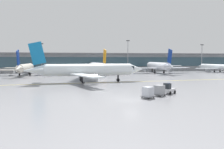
{
  "coord_description": "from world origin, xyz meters",
  "views": [
    {
      "loc": [
        -11.14,
        -34.89,
        6.87
      ],
      "look_at": [
        0.6,
        17.08,
        3.0
      ],
      "focal_mm": 36.04,
      "sensor_mm": 36.0,
      "label": 1
    }
  ],
  "objects": [
    {
      "name": "baggage_tug",
      "position": [
        9.04,
        4.69,
        0.89
      ],
      "size": [
        2.95,
        2.6,
        2.1
      ],
      "rotation": [
        0.0,
        0.0,
        0.56
      ],
      "color": "silver",
      "rests_on": "ground_plane"
    },
    {
      "name": "taxiway_centreline_stripe",
      "position": [
        -3.42,
        27.3,
        0.0
      ],
      "size": [
        109.97,
        3.38,
        0.01
      ],
      "primitive_type": "cube",
      "rotation": [
        0.0,
        0.0,
        0.03
      ],
      "color": "yellow",
      "rests_on": "ground_plane"
    },
    {
      "name": "gate_airplane_3",
      "position": [
        32.79,
        61.97,
        3.24
      ],
      "size": [
        30.29,
        32.65,
        10.81
      ],
      "rotation": [
        0.0,
        0.0,
        1.5
      ],
      "color": "silver",
      "rests_on": "ground_plane"
    },
    {
      "name": "cargo_dolly_trailing",
      "position": [
        3.34,
        1.11,
        1.05
      ],
      "size": [
        2.63,
        2.47,
        1.94
      ],
      "rotation": [
        0.0,
        0.0,
        0.56
      ],
      "color": "#595B60",
      "rests_on": "ground_plane"
    },
    {
      "name": "gate_airplane_1",
      "position": [
        -25.36,
        61.28,
        2.97
      ],
      "size": [
        27.82,
        29.93,
        9.92
      ],
      "rotation": [
        0.0,
        0.0,
        1.52
      ],
      "color": "silver",
      "rests_on": "ground_plane"
    },
    {
      "name": "taxiing_regional_jet",
      "position": [
        -3.86,
        29.29,
        3.43
      ],
      "size": [
        34.48,
        32.1,
        11.44
      ],
      "rotation": [
        0.0,
        0.0,
        0.03
      ],
      "color": "white",
      "rests_on": "ground_plane"
    },
    {
      "name": "apron_light_mast_2",
      "position": [
        22.36,
        76.42,
        8.73
      ],
      "size": [
        1.8,
        0.36,
        16.07
      ],
      "color": "gray",
      "rests_on": "ground_plane"
    },
    {
      "name": "cargo_dolly_lead",
      "position": [
        6.28,
        2.96,
        1.05
      ],
      "size": [
        2.63,
        2.47,
        1.94
      ],
      "rotation": [
        0.0,
        0.0,
        0.56
      ],
      "color": "#595B60",
      "rests_on": "ground_plane"
    },
    {
      "name": "gate_airplane_2",
      "position": [
        4.79,
        66.06,
        3.19
      ],
      "size": [
        29.78,
        32.13,
        10.64
      ],
      "rotation": [
        0.0,
        0.0,
        1.65
      ],
      "color": "silver",
      "rests_on": "ground_plane"
    },
    {
      "name": "terminal_concourse",
      "position": [
        0.0,
        85.0,
        4.92
      ],
      "size": [
        193.47,
        11.0,
        9.6
      ],
      "color": "#9EA3A8",
      "rests_on": "ground_plane"
    },
    {
      "name": "apron_light_mast_3",
      "position": [
        64.62,
        75.4,
        7.94
      ],
      "size": [
        1.8,
        0.36,
        14.5
      ],
      "color": "gray",
      "rests_on": "ground_plane"
    },
    {
      "name": "gate_airplane_4",
      "position": [
        63.36,
        62.11,
        2.55
      ],
      "size": [
        23.75,
        25.66,
        8.5
      ],
      "rotation": [
        0.0,
        0.0,
        1.67
      ],
      "color": "white",
      "rests_on": "ground_plane"
    },
    {
      "name": "apron_light_mast_1",
      "position": [
        -20.36,
        78.93,
        7.74
      ],
      "size": [
        1.8,
        0.36,
        14.1
      ],
      "color": "gray",
      "rests_on": "ground_plane"
    },
    {
      "name": "ground_plane",
      "position": [
        0.0,
        0.0,
        0.0
      ],
      "size": [
        400.0,
        400.0,
        0.0
      ],
      "primitive_type": "plane",
      "color": "gray"
    }
  ]
}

